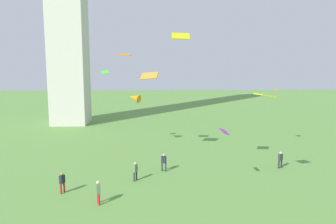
{
  "coord_description": "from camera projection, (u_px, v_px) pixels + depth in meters",
  "views": [
    {
      "loc": [
        -0.26,
        -8.87,
        10.01
      ],
      "look_at": [
        0.69,
        14.99,
        6.54
      ],
      "focal_mm": 34.86,
      "sensor_mm": 36.0,
      "label": 1
    }
  ],
  "objects": [
    {
      "name": "kite_flying_6",
      "position": [
        134.0,
        98.0,
        39.17
      ],
      "size": [
        1.82,
        1.62,
        1.23
      ],
      "rotation": [
        0.0,
        0.0,
        4.19
      ],
      "color": "orange"
    },
    {
      "name": "person_2",
      "position": [
        98.0,
        191.0,
        23.47
      ],
      "size": [
        0.4,
        0.52,
        1.76
      ],
      "rotation": [
        0.0,
        0.0,
        1.91
      ],
      "color": "red",
      "rests_on": "ground_plane"
    },
    {
      "name": "person_0",
      "position": [
        164.0,
        161.0,
        30.8
      ],
      "size": [
        0.5,
        0.4,
        1.69
      ],
      "rotation": [
        0.0,
        0.0,
        5.9
      ],
      "color": "#2D3338",
      "rests_on": "ground_plane"
    },
    {
      "name": "kite_flying_5",
      "position": [
        149.0,
        76.0,
        33.72
      ],
      "size": [
        1.91,
        1.49,
        0.82
      ],
      "rotation": [
        0.0,
        0.0,
        2.89
      ],
      "color": "#C38928"
    },
    {
      "name": "kite_flying_2",
      "position": [
        124.0,
        55.0,
        33.36
      ],
      "size": [
        1.36,
        0.97,
        0.27
      ],
      "rotation": [
        0.0,
        0.0,
        3.09
      ],
      "color": "orange"
    },
    {
      "name": "kite_flying_3",
      "position": [
        181.0,
        36.0,
        25.43
      ],
      "size": [
        1.44,
        0.9,
        0.61
      ],
      "rotation": [
        0.0,
        0.0,
        3.11
      ],
      "color": "#BEB810"
    },
    {
      "name": "kite_flying_0",
      "position": [
        224.0,
        131.0,
        25.99
      ],
      "size": [
        0.81,
        1.1,
        0.52
      ],
      "rotation": [
        0.0,
        0.0,
        1.82
      ],
      "color": "purple"
    },
    {
      "name": "kite_flying_1",
      "position": [
        105.0,
        72.0,
        37.19
      ],
      "size": [
        1.03,
        0.89,
        0.41
      ],
      "rotation": [
        0.0,
        0.0,
        3.68
      ],
      "color": "#4AE530"
    },
    {
      "name": "person_3",
      "position": [
        62.0,
        181.0,
        25.53
      ],
      "size": [
        0.41,
        0.5,
        1.68
      ],
      "rotation": [
        0.0,
        0.0,
        4.28
      ],
      "color": "red",
      "rests_on": "ground_plane"
    },
    {
      "name": "person_4",
      "position": [
        280.0,
        159.0,
        31.71
      ],
      "size": [
        0.49,
        0.42,
        1.64
      ],
      "rotation": [
        0.0,
        0.0,
        0.49
      ],
      "color": "#1E2333",
      "rests_on": "ground_plane"
    },
    {
      "name": "person_1",
      "position": [
        135.0,
        170.0,
        28.27
      ],
      "size": [
        0.43,
        0.5,
        1.66
      ],
      "rotation": [
        0.0,
        0.0,
        4.19
      ],
      "color": "#2D3338",
      "rests_on": "ground_plane"
    },
    {
      "name": "kite_flying_4",
      "position": [
        275.0,
        90.0,
        38.04
      ],
      "size": [
        0.65,
        0.92,
        0.5
      ],
      "rotation": [
        0.0,
        0.0,
        4.95
      ],
      "color": "orange"
    },
    {
      "name": "kite_flying_7",
      "position": [
        265.0,
        95.0,
        25.04
      ],
      "size": [
        1.72,
        1.51,
        0.35
      ],
      "rotation": [
        0.0,
        0.0,
        0.43
      ],
      "color": "yellow"
    }
  ]
}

